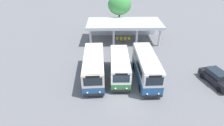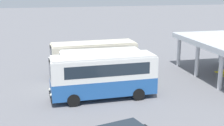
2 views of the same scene
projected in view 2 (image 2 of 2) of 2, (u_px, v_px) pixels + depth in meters
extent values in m
plane|color=slate|center=(57.00, 88.00, 25.24)|extent=(180.00, 180.00, 0.00)
cylinder|color=black|center=(70.00, 75.00, 27.20)|extent=(0.26, 0.91, 0.90)
cylinder|color=black|center=(66.00, 69.00, 29.29)|extent=(0.26, 0.91, 0.90)
cylinder|color=black|center=(122.00, 71.00, 28.49)|extent=(0.26, 0.91, 0.90)
cylinder|color=black|center=(115.00, 65.00, 30.58)|extent=(0.26, 0.91, 0.90)
cube|color=#23569E|center=(94.00, 65.00, 28.78)|extent=(2.71, 7.84, 1.00)
cube|color=beige|center=(94.00, 52.00, 28.47)|extent=(2.71, 7.84, 1.54)
cube|color=beige|center=(94.00, 43.00, 28.26)|extent=(2.63, 7.60, 0.12)
cube|color=black|center=(51.00, 72.00, 27.82)|extent=(2.24, 0.20, 0.28)
cube|color=#1E2833|center=(51.00, 54.00, 27.42)|extent=(1.93, 0.14, 1.00)
cube|color=black|center=(51.00, 47.00, 27.27)|extent=(1.41, 0.11, 0.24)
cube|color=#1E2833|center=(98.00, 54.00, 27.40)|extent=(0.32, 6.18, 0.85)
cube|color=#1E2833|center=(92.00, 49.00, 29.57)|extent=(0.32, 6.18, 0.85)
sphere|color=#EAEACC|center=(52.00, 71.00, 27.15)|extent=(0.20, 0.20, 0.20)
sphere|color=#EAEACC|center=(51.00, 67.00, 28.35)|extent=(0.20, 0.20, 0.20)
cylinder|color=black|center=(78.00, 85.00, 24.53)|extent=(0.23, 0.90, 0.90)
cylinder|color=black|center=(75.00, 78.00, 26.50)|extent=(0.23, 0.90, 0.90)
cylinder|color=black|center=(128.00, 82.00, 25.42)|extent=(0.23, 0.90, 0.90)
cylinder|color=black|center=(122.00, 75.00, 27.39)|extent=(0.23, 0.90, 0.90)
cube|color=#337F3D|center=(101.00, 75.00, 25.86)|extent=(2.25, 6.66, 0.93)
cube|color=white|center=(101.00, 61.00, 25.56)|extent=(2.25, 6.66, 1.50)
cube|color=white|center=(101.00, 51.00, 25.36)|extent=(2.18, 6.46, 0.12)
cube|color=black|center=(61.00, 82.00, 25.22)|extent=(2.07, 0.12, 0.28)
cube|color=#1E2833|center=(60.00, 63.00, 24.83)|extent=(1.79, 0.07, 0.98)
cube|color=black|center=(60.00, 56.00, 24.69)|extent=(1.31, 0.06, 0.24)
cube|color=#1E2833|center=(105.00, 64.00, 24.55)|extent=(0.09, 5.31, 0.83)
cube|color=#1E2833|center=(100.00, 57.00, 26.59)|extent=(0.09, 5.31, 0.83)
sphere|color=#EAEACC|center=(61.00, 80.00, 24.57)|extent=(0.20, 0.20, 0.20)
sphere|color=#EAEACC|center=(60.00, 76.00, 25.71)|extent=(0.20, 0.20, 0.20)
cylinder|color=black|center=(74.00, 100.00, 21.36)|extent=(0.24, 0.91, 0.90)
cylinder|color=black|center=(70.00, 91.00, 23.30)|extent=(0.24, 0.91, 0.90)
cylinder|color=black|center=(139.00, 94.00, 22.54)|extent=(0.24, 0.91, 0.90)
cylinder|color=black|center=(130.00, 86.00, 24.47)|extent=(0.24, 0.91, 0.90)
cube|color=#23569E|center=(103.00, 86.00, 22.78)|extent=(2.35, 7.66, 1.20)
cube|color=silver|center=(103.00, 68.00, 22.44)|extent=(2.35, 7.66, 1.55)
cube|color=silver|center=(103.00, 56.00, 22.24)|extent=(2.28, 7.43, 0.12)
cube|color=black|center=(51.00, 96.00, 21.94)|extent=(2.06, 0.15, 0.28)
cube|color=#1E2833|center=(50.00, 70.00, 21.49)|extent=(1.78, 0.09, 1.01)
cube|color=black|center=(50.00, 62.00, 21.34)|extent=(1.30, 0.08, 0.24)
cube|color=#1E2833|center=(108.00, 71.00, 21.45)|extent=(0.19, 6.09, 0.86)
cube|color=#1E2833|center=(101.00, 63.00, 23.46)|extent=(0.19, 6.09, 0.86)
sphere|color=#EAEACC|center=(51.00, 95.00, 21.31)|extent=(0.20, 0.20, 0.20)
sphere|color=#EAEACC|center=(50.00, 89.00, 22.43)|extent=(0.20, 0.20, 0.20)
cylinder|color=silver|center=(179.00, 51.00, 31.72)|extent=(0.36, 0.36, 3.20)
cylinder|color=silver|center=(197.00, 59.00, 28.15)|extent=(0.36, 0.36, 3.20)
cylinder|color=silver|center=(221.00, 70.00, 24.58)|extent=(0.36, 0.36, 3.20)
cube|color=silver|center=(204.00, 48.00, 25.89)|extent=(12.66, 0.10, 0.28)
cylinder|color=slate|center=(217.00, 75.00, 28.03)|extent=(0.03, 0.03, 0.44)
cylinder|color=slate|center=(215.00, 74.00, 28.36)|extent=(0.03, 0.03, 0.44)
cylinder|color=slate|center=(220.00, 75.00, 28.11)|extent=(0.03, 0.03, 0.44)
cylinder|color=slate|center=(218.00, 74.00, 28.44)|extent=(0.03, 0.03, 0.44)
cube|color=yellow|center=(218.00, 72.00, 28.18)|extent=(0.44, 0.44, 0.04)
cube|color=yellow|center=(220.00, 70.00, 28.17)|extent=(0.44, 0.04, 0.40)
cylinder|color=slate|center=(221.00, 77.00, 27.38)|extent=(0.03, 0.03, 0.44)
cylinder|color=slate|center=(219.00, 76.00, 27.71)|extent=(0.03, 0.03, 0.44)
cylinder|color=slate|center=(223.00, 76.00, 27.79)|extent=(0.03, 0.03, 0.44)
cube|color=yellow|center=(222.00, 74.00, 27.53)|extent=(0.44, 0.44, 0.04)
cube|color=yellow|center=(224.00, 72.00, 27.52)|extent=(0.44, 0.04, 0.40)
cylinder|color=slate|center=(223.00, 79.00, 27.04)|extent=(0.03, 0.03, 0.44)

